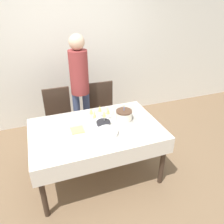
{
  "coord_description": "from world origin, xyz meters",
  "views": [
    {
      "loc": [
        -0.58,
        -2.19,
        2.2
      ],
      "look_at": [
        0.25,
        0.11,
        0.86
      ],
      "focal_mm": 35.0,
      "sensor_mm": 36.0,
      "label": 1
    }
  ],
  "objects_px": {
    "plate_stack_main": "(107,132)",
    "person_standing": "(80,80)",
    "champagne_tray": "(100,115)",
    "dining_chair_far_left": "(60,117)",
    "birthday_cake": "(124,115)",
    "plate_stack_dessert": "(104,123)",
    "dining_chair_far_right": "(103,109)"
  },
  "relations": [
    {
      "from": "plate_stack_main",
      "to": "person_standing",
      "type": "height_order",
      "value": "person_standing"
    },
    {
      "from": "dining_chair_far_right",
      "to": "birthday_cake",
      "type": "bearing_deg",
      "value": -86.19
    },
    {
      "from": "plate_stack_main",
      "to": "person_standing",
      "type": "bearing_deg",
      "value": 93.7
    },
    {
      "from": "dining_chair_far_left",
      "to": "plate_stack_dessert",
      "type": "xyz_separation_m",
      "value": [
        0.47,
        -0.79,
        0.24
      ]
    },
    {
      "from": "birthday_cake",
      "to": "plate_stack_dessert",
      "type": "height_order",
      "value": "birthday_cake"
    },
    {
      "from": "birthday_cake",
      "to": "plate_stack_main",
      "type": "bearing_deg",
      "value": -141.54
    },
    {
      "from": "birthday_cake",
      "to": "person_standing",
      "type": "xyz_separation_m",
      "value": [
        -0.38,
        0.84,
        0.23
      ]
    },
    {
      "from": "dining_chair_far_left",
      "to": "person_standing",
      "type": "relative_size",
      "value": 0.55
    },
    {
      "from": "dining_chair_far_right",
      "to": "plate_stack_dessert",
      "type": "xyz_separation_m",
      "value": [
        -0.24,
        -0.79,
        0.24
      ]
    },
    {
      "from": "dining_chair_far_right",
      "to": "plate_stack_main",
      "type": "distance_m",
      "value": 1.07
    },
    {
      "from": "plate_stack_main",
      "to": "person_standing",
      "type": "distance_m",
      "value": 1.12
    },
    {
      "from": "person_standing",
      "to": "plate_stack_main",
      "type": "bearing_deg",
      "value": -86.3
    },
    {
      "from": "plate_stack_main",
      "to": "champagne_tray",
      "type": "bearing_deg",
      "value": 88.59
    },
    {
      "from": "dining_chair_far_right",
      "to": "dining_chair_far_left",
      "type": "bearing_deg",
      "value": 180.0
    },
    {
      "from": "plate_stack_main",
      "to": "person_standing",
      "type": "relative_size",
      "value": 0.15
    },
    {
      "from": "birthday_cake",
      "to": "person_standing",
      "type": "height_order",
      "value": "person_standing"
    },
    {
      "from": "dining_chair_far_left",
      "to": "person_standing",
      "type": "height_order",
      "value": "person_standing"
    },
    {
      "from": "dining_chair_far_left",
      "to": "birthday_cake",
      "type": "bearing_deg",
      "value": -45.12
    },
    {
      "from": "birthday_cake",
      "to": "champagne_tray",
      "type": "xyz_separation_m",
      "value": [
        -0.31,
        0.07,
        0.01
      ]
    },
    {
      "from": "champagne_tray",
      "to": "plate_stack_dessert",
      "type": "bearing_deg",
      "value": -80.29
    },
    {
      "from": "dining_chair_far_right",
      "to": "plate_stack_main",
      "type": "relative_size",
      "value": 3.83
    },
    {
      "from": "dining_chair_far_left",
      "to": "birthday_cake",
      "type": "xyz_separation_m",
      "value": [
        0.75,
        -0.76,
        0.28
      ]
    },
    {
      "from": "dining_chair_far_left",
      "to": "plate_stack_dessert",
      "type": "distance_m",
      "value": 0.94
    },
    {
      "from": "champagne_tray",
      "to": "plate_stack_main",
      "type": "xyz_separation_m",
      "value": [
        -0.01,
        -0.32,
        -0.05
      ]
    },
    {
      "from": "dining_chair_far_left",
      "to": "plate_stack_main",
      "type": "bearing_deg",
      "value": -66.39
    },
    {
      "from": "dining_chair_far_right",
      "to": "champagne_tray",
      "type": "bearing_deg",
      "value": -110.48
    },
    {
      "from": "plate_stack_dessert",
      "to": "person_standing",
      "type": "distance_m",
      "value": 0.92
    },
    {
      "from": "dining_chair_far_left",
      "to": "plate_stack_dessert",
      "type": "height_order",
      "value": "dining_chair_far_left"
    },
    {
      "from": "dining_chair_far_left",
      "to": "dining_chair_far_right",
      "type": "relative_size",
      "value": 1.0
    },
    {
      "from": "birthday_cake",
      "to": "plate_stack_main",
      "type": "xyz_separation_m",
      "value": [
        -0.31,
        -0.25,
        -0.04
      ]
    },
    {
      "from": "birthday_cake",
      "to": "champagne_tray",
      "type": "distance_m",
      "value": 0.31
    },
    {
      "from": "birthday_cake",
      "to": "plate_stack_main",
      "type": "distance_m",
      "value": 0.4
    }
  ]
}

